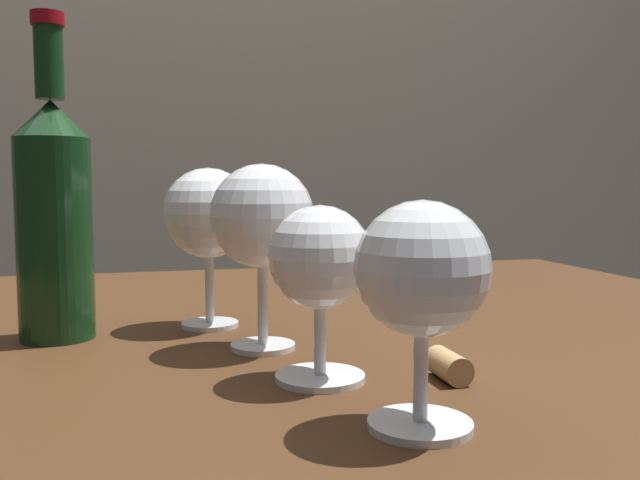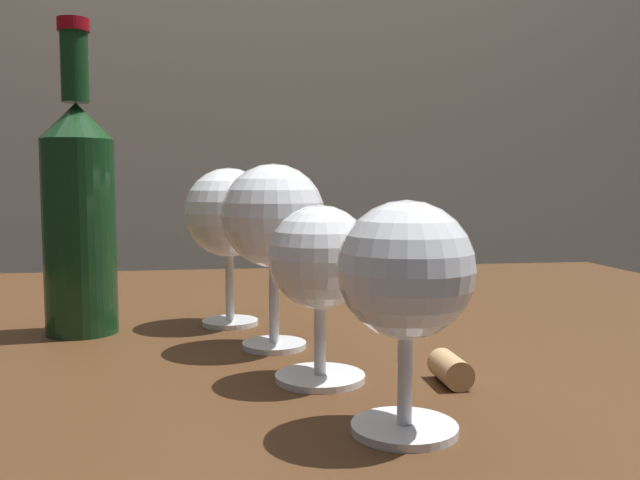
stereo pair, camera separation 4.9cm
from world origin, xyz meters
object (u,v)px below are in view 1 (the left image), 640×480
Objects in this scene: wine_bottle at (54,213)px; cork at (448,366)px; wine_glass_pinot at (262,219)px; wine_glass_chardonnay at (208,215)px; wine_glass_cabernet at (422,274)px; wine_glass_amber at (320,262)px.

wine_bottle is 0.39m from cork.
wine_glass_chardonnay is at bearing 109.61° from wine_glass_pinot.
cork is at bearing 55.69° from wine_glass_cabernet.
wine_glass_chardonnay is 0.30m from cork.
wine_glass_pinot is at bearing 103.71° from wine_glass_amber.
cork is (0.12, -0.13, -0.11)m from wine_glass_pinot.
wine_glass_pinot is 3.92× the size of cork.
wine_glass_amber is at bearing 107.09° from wine_glass_cabernet.
cork is (0.06, 0.09, -0.08)m from wine_glass_cabernet.
wine_glass_amber is (-0.03, 0.11, -0.00)m from wine_glass_cabernet.
wine_glass_cabernet is 1.05× the size of wine_glass_amber.
wine_glass_chardonnay reaches higher than wine_glass_amber.
wine_glass_amber is at bearing -42.96° from wine_bottle.
wine_glass_cabernet is at bearing -72.91° from wine_glass_amber.
wine_glass_pinot is 0.11m from wine_glass_chardonnay.
wine_glass_amber is 0.22m from wine_glass_chardonnay.
wine_glass_pinot is at bearing -25.88° from wine_bottle.
wine_glass_cabernet is 0.84× the size of wine_glass_pinot.
wine_bottle is at bearing 144.31° from cork.
wine_glass_cabernet is 0.46× the size of wine_bottle.
wine_glass_cabernet is 0.12m from wine_glass_amber.
wine_glass_amber is at bearing 166.15° from cork.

